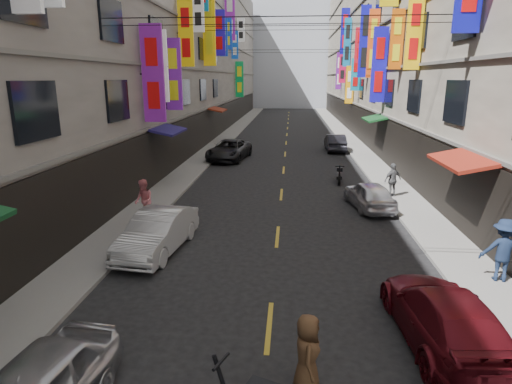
% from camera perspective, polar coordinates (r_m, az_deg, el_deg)
% --- Properties ---
extents(sidewalk_left, '(2.00, 90.00, 0.12)m').
position_cam_1_polar(sidewalk_left, '(39.92, -4.66, 6.73)').
color(sidewalk_left, slate).
rests_on(sidewalk_left, ground).
extents(sidewalk_right, '(2.00, 90.00, 0.12)m').
position_cam_1_polar(sidewalk_right, '(39.80, 12.76, 6.38)').
color(sidewalk_right, slate).
rests_on(sidewalk_right, ground).
extents(building_row_left, '(10.14, 90.00, 19.00)m').
position_cam_1_polar(building_row_left, '(41.10, -13.75, 19.78)').
color(building_row_left, gray).
rests_on(building_row_left, ground).
extents(building_row_right, '(10.14, 90.00, 19.00)m').
position_cam_1_polar(building_row_right, '(40.85, 22.40, 19.16)').
color(building_row_right, '#AFA493').
rests_on(building_row_right, ground).
extents(haze_block, '(18.00, 8.00, 22.00)m').
position_cam_1_polar(haze_block, '(89.15, 4.63, 18.27)').
color(haze_block, '#A7ADBA').
rests_on(haze_block, ground).
extents(shop_signage, '(14.00, 55.00, 11.82)m').
position_cam_1_polar(shop_signage, '(31.93, 3.91, 21.01)').
color(shop_signage, '#0F43B7').
rests_on(shop_signage, ground).
extents(street_awnings, '(13.99, 35.20, 0.41)m').
position_cam_1_polar(street_awnings, '(23.22, 0.49, 8.21)').
color(street_awnings, '#134722').
rests_on(street_awnings, ground).
extents(overhead_cables, '(14.00, 38.04, 1.24)m').
position_cam_1_polar(overhead_cables, '(27.18, 4.03, 21.40)').
color(overhead_cables, black).
rests_on(overhead_cables, ground).
extents(lane_markings, '(0.12, 80.20, 0.01)m').
position_cam_1_polar(lane_markings, '(36.45, 3.97, 5.87)').
color(lane_markings, gold).
rests_on(lane_markings, ground).
extents(scooter_far_right, '(0.54, 1.80, 1.14)m').
position_cam_1_polar(scooter_far_right, '(24.57, 11.07, 2.25)').
color(scooter_far_right, black).
rests_on(scooter_far_right, ground).
extents(car_left_mid, '(1.97, 4.37, 1.39)m').
position_cam_1_polar(car_left_mid, '(14.86, -12.98, -5.21)').
color(car_left_mid, silver).
rests_on(car_left_mid, ground).
extents(car_left_far, '(3.07, 5.43, 1.43)m').
position_cam_1_polar(car_left_far, '(31.01, -3.60, 5.61)').
color(car_left_far, black).
rests_on(car_left_far, ground).
extents(car_right_near, '(2.14, 4.67, 1.32)m').
position_cam_1_polar(car_right_near, '(10.59, 23.82, -14.97)').
color(car_right_near, maroon).
rests_on(car_right_near, ground).
extents(car_right_mid, '(2.10, 3.93, 1.27)m').
position_cam_1_polar(car_right_mid, '(19.93, 14.84, -0.35)').
color(car_right_mid, silver).
rests_on(car_right_mid, ground).
extents(car_right_far, '(1.51, 4.15, 1.36)m').
position_cam_1_polar(car_right_far, '(35.41, 10.49, 6.50)').
color(car_right_far, '#222229').
rests_on(car_right_far, ground).
extents(pedestrian_lfar, '(0.96, 1.01, 1.72)m').
position_cam_1_polar(pedestrian_lfar, '(17.68, -14.74, -1.12)').
color(pedestrian_lfar, '#E0767F').
rests_on(pedestrian_lfar, sidewalk_left).
extents(pedestrian_rnear, '(1.27, 0.82, 1.82)m').
position_cam_1_polar(pedestrian_rnear, '(14.00, 30.07, -6.72)').
color(pedestrian_rnear, '#16233E').
rests_on(pedestrian_rnear, sidewalk_right).
extents(pedestrian_rfar, '(1.10, 0.94, 1.64)m').
position_cam_1_polar(pedestrian_rfar, '(21.80, 17.76, 1.54)').
color(pedestrian_rfar, '#5A5A5D').
rests_on(pedestrian_rfar, sidewalk_right).
extents(pedestrian_crossing, '(0.54, 0.78, 1.59)m').
position_cam_1_polar(pedestrian_crossing, '(8.46, 6.84, -20.75)').
color(pedestrian_crossing, '#533721').
rests_on(pedestrian_crossing, ground).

